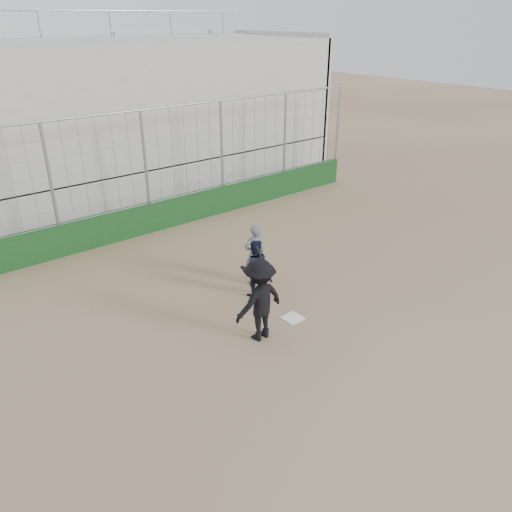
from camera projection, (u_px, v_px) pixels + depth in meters
ground at (293, 318)px, 12.02m from camera, size 90.00×90.00×0.00m
home_plate at (293, 318)px, 12.02m from camera, size 0.44×0.44×0.02m
backstop at (149, 204)px, 16.50m from camera, size 18.10×0.25×4.04m
bleachers at (82, 122)px, 19.10m from camera, size 20.25×6.70×6.98m
batter_at_plate at (260, 300)px, 10.92m from camera, size 1.28×0.82×2.06m
catcher_crouched at (254, 277)px, 12.82m from camera, size 0.92×0.83×1.06m
umpire at (255, 257)px, 13.34m from camera, size 0.68×0.50×1.53m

